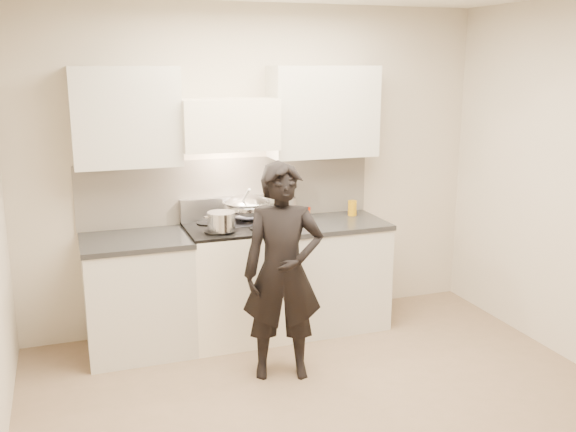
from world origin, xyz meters
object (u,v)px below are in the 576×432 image
Objects in this scene: utensil_crock at (289,206)px; person at (283,272)px; counter_right at (328,273)px; stove at (235,282)px; wok at (246,207)px.

person reaches higher than utensil_crock.
counter_right is 2.80× the size of utensil_crock.
stove is at bearing -180.00° from counter_right.
person is at bearing -131.40° from counter_right.
stove is 0.83m from counter_right.
stove is 1.94× the size of wok.
wok is 0.43m from utensil_crock.
utensil_crock is at bearing 14.75° from wok.
wok is at bearing -165.25° from utensil_crock.
stove is 0.81m from utensil_crock.
wok is 0.93m from person.
stove is 1.04× the size of counter_right.
stove reaches higher than counter_right.
person is (0.15, -0.77, 0.31)m from stove.
utensil_crock is (0.55, 0.23, 0.55)m from stove.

